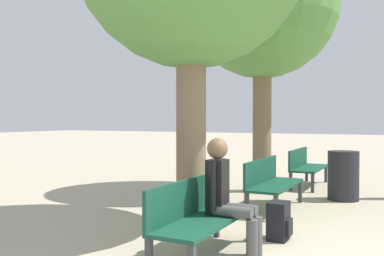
{
  "coord_description": "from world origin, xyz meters",
  "views": [
    {
      "loc": [
        0.26,
        -3.66,
        1.49
      ],
      "look_at": [
        -3.66,
        4.13,
        1.3
      ],
      "focal_mm": 40.0,
      "sensor_mm": 36.0,
      "label": 1
    }
  ],
  "objects_px": {
    "tree_row_1": "(262,4)",
    "trash_bin": "(343,176)",
    "bench_row_2": "(305,165)",
    "person_seated": "(227,193)",
    "backpack": "(279,221)",
    "bench_row_0": "(198,213)",
    "bench_row_1": "(270,181)"
  },
  "relations": [
    {
      "from": "tree_row_1",
      "to": "trash_bin",
      "type": "relative_size",
      "value": 6.04
    },
    {
      "from": "bench_row_2",
      "to": "person_seated",
      "type": "relative_size",
      "value": 1.31
    },
    {
      "from": "bench_row_2",
      "to": "tree_row_1",
      "type": "distance_m",
      "value": 3.59
    },
    {
      "from": "backpack",
      "to": "bench_row_0",
      "type": "bearing_deg",
      "value": -120.85
    },
    {
      "from": "trash_bin",
      "to": "person_seated",
      "type": "bearing_deg",
      "value": -100.79
    },
    {
      "from": "bench_row_0",
      "to": "person_seated",
      "type": "height_order",
      "value": "person_seated"
    },
    {
      "from": "backpack",
      "to": "trash_bin",
      "type": "height_order",
      "value": "trash_bin"
    },
    {
      "from": "bench_row_0",
      "to": "person_seated",
      "type": "xyz_separation_m",
      "value": [
        0.24,
        0.23,
        0.2
      ]
    },
    {
      "from": "tree_row_1",
      "to": "person_seated",
      "type": "height_order",
      "value": "tree_row_1"
    },
    {
      "from": "bench_row_2",
      "to": "backpack",
      "type": "relative_size",
      "value": 3.57
    },
    {
      "from": "person_seated",
      "to": "backpack",
      "type": "xyz_separation_m",
      "value": [
        0.37,
        0.79,
        -0.44
      ]
    },
    {
      "from": "bench_row_1",
      "to": "trash_bin",
      "type": "xyz_separation_m",
      "value": [
        0.97,
        1.38,
        -0.02
      ]
    },
    {
      "from": "person_seated",
      "to": "trash_bin",
      "type": "bearing_deg",
      "value": 79.21
    },
    {
      "from": "bench_row_1",
      "to": "trash_bin",
      "type": "relative_size",
      "value": 1.86
    },
    {
      "from": "bench_row_1",
      "to": "trash_bin",
      "type": "distance_m",
      "value": 1.69
    },
    {
      "from": "person_seated",
      "to": "trash_bin",
      "type": "xyz_separation_m",
      "value": [
        0.74,
        3.87,
        -0.22
      ]
    },
    {
      "from": "trash_bin",
      "to": "backpack",
      "type": "bearing_deg",
      "value": -96.74
    },
    {
      "from": "bench_row_1",
      "to": "person_seated",
      "type": "relative_size",
      "value": 1.31
    },
    {
      "from": "person_seated",
      "to": "backpack",
      "type": "bearing_deg",
      "value": 64.67
    },
    {
      "from": "tree_row_1",
      "to": "bench_row_1",
      "type": "bearing_deg",
      "value": -68.32
    },
    {
      "from": "bench_row_0",
      "to": "person_seated",
      "type": "bearing_deg",
      "value": 44.58
    },
    {
      "from": "bench_row_0",
      "to": "bench_row_2",
      "type": "distance_m",
      "value": 5.43
    },
    {
      "from": "tree_row_1",
      "to": "backpack",
      "type": "height_order",
      "value": "tree_row_1"
    },
    {
      "from": "tree_row_1",
      "to": "backpack",
      "type": "xyz_separation_m",
      "value": [
        1.26,
        -3.34,
        -3.61
      ]
    },
    {
      "from": "bench_row_1",
      "to": "tree_row_1",
      "type": "relative_size",
      "value": 0.31
    },
    {
      "from": "bench_row_1",
      "to": "bench_row_2",
      "type": "distance_m",
      "value": 2.72
    },
    {
      "from": "bench_row_0",
      "to": "trash_bin",
      "type": "distance_m",
      "value": 4.22
    },
    {
      "from": "bench_row_2",
      "to": "backpack",
      "type": "distance_m",
      "value": 4.46
    },
    {
      "from": "person_seated",
      "to": "bench_row_2",
      "type": "bearing_deg",
      "value": 92.62
    },
    {
      "from": "person_seated",
      "to": "bench_row_0",
      "type": "bearing_deg",
      "value": -135.42
    },
    {
      "from": "bench_row_0",
      "to": "backpack",
      "type": "relative_size",
      "value": 3.57
    },
    {
      "from": "bench_row_2",
      "to": "backpack",
      "type": "xyz_separation_m",
      "value": [
        0.61,
        -4.41,
        -0.24
      ]
    }
  ]
}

